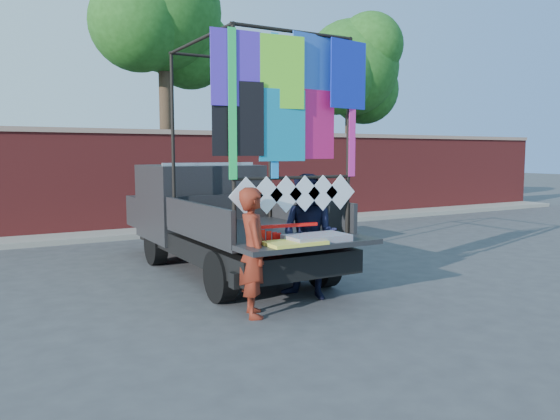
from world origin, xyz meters
TOP-DOWN VIEW (x-y plane):
  - ground at (0.00, 0.00)m, footprint 90.00×90.00m
  - brick_wall at (0.00, 7.00)m, footprint 30.00×0.45m
  - curb at (0.00, 6.30)m, footprint 30.00×1.20m
  - tree_mid at (1.02, 8.12)m, footprint 4.20×3.30m
  - tree_right at (7.52, 8.12)m, footprint 4.20×3.30m
  - pickup_truck at (-0.25, 2.02)m, footprint 2.26×5.69m
  - woman at (-0.99, -1.01)m, footprint 0.54×0.67m
  - man at (0.07, -0.65)m, footprint 1.00×1.06m
  - streamer_bundle at (-0.57, -0.84)m, footprint 0.99×0.15m

SIDE VIEW (x-z plane):
  - ground at x=0.00m, z-range 0.00..0.00m
  - curb at x=0.00m, z-range 0.00..0.12m
  - woman at x=-0.99m, z-range 0.00..1.60m
  - man at x=0.07m, z-range 0.00..1.73m
  - streamer_bundle at x=-0.57m, z-range 0.53..1.21m
  - pickup_truck at x=-0.25m, z-range -0.89..2.69m
  - brick_wall at x=0.00m, z-range 0.02..2.63m
  - tree_right at x=7.52m, z-range 1.44..8.06m
  - tree_mid at x=1.02m, z-range 1.83..9.56m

